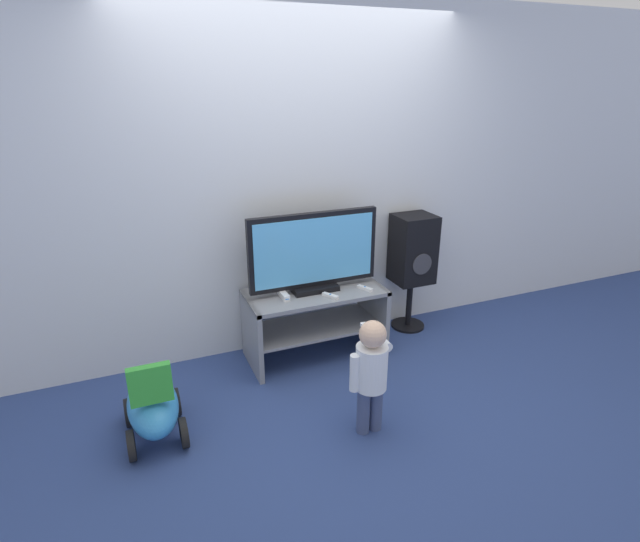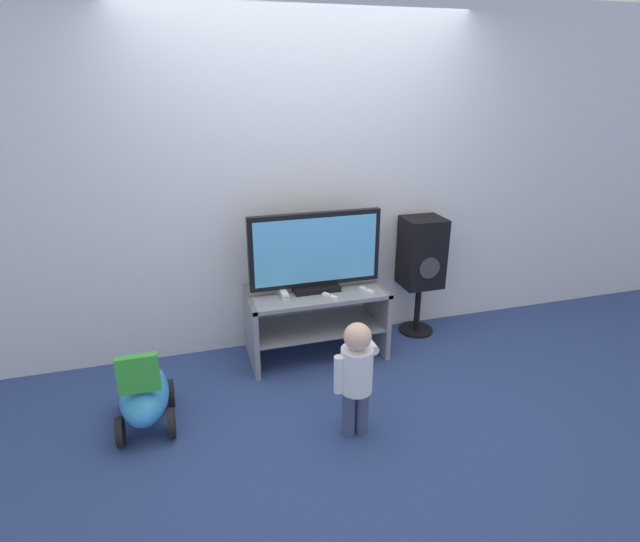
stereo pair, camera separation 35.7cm
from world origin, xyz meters
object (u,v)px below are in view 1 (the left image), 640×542
object	(u,v)px
speaker_tower	(413,252)
remote_primary	(365,288)
remote_secondary	(330,296)
ride_on_toy	(153,406)
game_console	(283,295)
television	(314,253)
child	(371,367)

from	to	relation	value
speaker_tower	remote_primary	bearing A→B (deg)	-156.17
remote_secondary	ride_on_toy	distance (m)	1.40
speaker_tower	ride_on_toy	xyz separation A→B (m)	(-2.18, -0.65, -0.47)
game_console	television	bearing A→B (deg)	9.64
speaker_tower	game_console	bearing A→B (deg)	-172.68
television	remote_primary	bearing A→B (deg)	-22.00
child	ride_on_toy	world-z (taller)	child
child	speaker_tower	xyz separation A→B (m)	(0.96, 1.09, 0.25)
remote_primary	remote_secondary	xyz separation A→B (m)	(-0.30, -0.03, 0.00)
child	speaker_tower	distance (m)	1.47
game_console	speaker_tower	xyz separation A→B (m)	(1.18, 0.15, 0.12)
remote_primary	remote_secondary	bearing A→B (deg)	-174.64
child	remote_secondary	bearing A→B (deg)	83.54
television	remote_primary	world-z (taller)	television
television	game_console	world-z (taller)	television
television	child	bearing A→B (deg)	-91.85
remote_primary	speaker_tower	xyz separation A→B (m)	(0.57, 0.25, 0.13)
game_console	remote_secondary	size ratio (longest dim) A/B	1.36
game_console	remote_primary	xyz separation A→B (m)	(0.61, -0.10, -0.01)
remote_secondary	speaker_tower	size ratio (longest dim) A/B	0.13
remote_primary	speaker_tower	size ratio (longest dim) A/B	0.13
television	remote_primary	xyz separation A→B (m)	(0.36, -0.14, -0.28)
remote_primary	ride_on_toy	size ratio (longest dim) A/B	0.22
television	speaker_tower	size ratio (longest dim) A/B	0.99
game_console	remote_secondary	world-z (taller)	game_console
television	remote_secondary	distance (m)	0.34
child	ride_on_toy	distance (m)	1.31
remote_primary	speaker_tower	world-z (taller)	speaker_tower
game_console	remote_secondary	distance (m)	0.34
television	game_console	bearing A→B (deg)	-170.36
game_console	child	size ratio (longest dim) A/B	0.24
child	ride_on_toy	xyz separation A→B (m)	(-1.22, 0.43, -0.22)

